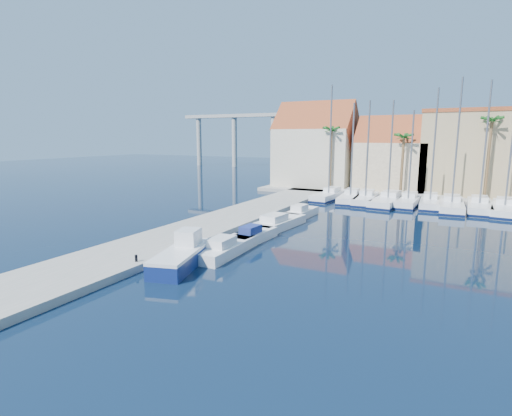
{
  "coord_description": "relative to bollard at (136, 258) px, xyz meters",
  "views": [
    {
      "loc": [
        11.52,
        -15.07,
        8.4
      ],
      "look_at": [
        -2.4,
        11.55,
        3.0
      ],
      "focal_mm": 28.0,
      "sensor_mm": 36.0,
      "label": 1
    }
  ],
  "objects": [
    {
      "name": "sailboat_4",
      "position": [
        12.4,
        33.34,
        -0.12
      ],
      "size": [
        2.43,
        8.42,
        11.42
      ],
      "rotation": [
        0.0,
        0.0,
        -0.02
      ],
      "color": "white",
      "rests_on": "ground"
    },
    {
      "name": "shore_north",
      "position": [
        16.65,
        44.88,
        -0.47
      ],
      "size": [
        54.0,
        16.0,
        0.5
      ],
      "primitive_type": "cube",
      "color": "gray",
      "rests_on": "ground"
    },
    {
      "name": "building_1",
      "position": [
        8.65,
        43.88,
        4.57
      ],
      "size": [
        10.3,
        8.0,
        11.0
      ],
      "color": "tan",
      "rests_on": "shore_north"
    },
    {
      "name": "palm_2",
      "position": [
        20.65,
        38.88,
        9.3
      ],
      "size": [
        2.6,
        2.6,
        11.15
      ],
      "color": "brown",
      "rests_on": "shore_north"
    },
    {
      "name": "palm_0",
      "position": [
        0.65,
        38.88,
        8.36
      ],
      "size": [
        2.6,
        2.6,
        10.15
      ],
      "color": "brown",
      "rests_on": "shore_north"
    },
    {
      "name": "sailboat_2",
      "position": [
        7.31,
        32.95,
        -0.11
      ],
      "size": [
        3.05,
        9.05,
        12.72
      ],
      "rotation": [
        0.0,
        0.0,
        0.08
      ],
      "color": "white",
      "rests_on": "ground"
    },
    {
      "name": "quay_west",
      "position": [
        -2.35,
        10.38,
        -0.47
      ],
      "size": [
        6.0,
        77.0,
        0.5
      ],
      "primitive_type": "cube",
      "color": "gray",
      "rests_on": "ground"
    },
    {
      "name": "ground",
      "position": [
        6.65,
        -3.12,
        -0.72
      ],
      "size": [
        260.0,
        260.0,
        0.0
      ],
      "primitive_type": "plane",
      "color": "black",
      "rests_on": "ground"
    },
    {
      "name": "motorboat_west_1",
      "position": [
        3.46,
        9.48,
        -0.21
      ],
      "size": [
        1.97,
        5.15,
        1.4
      ],
      "rotation": [
        0.0,
        0.0,
        -0.07
      ],
      "color": "white",
      "rests_on": "ground"
    },
    {
      "name": "bollard",
      "position": [
        0.0,
        0.0,
        0.0
      ],
      "size": [
        0.18,
        0.18,
        0.44
      ],
      "primitive_type": "cylinder",
      "color": "black",
      "rests_on": "quay_west"
    },
    {
      "name": "palm_1",
      "position": [
        10.65,
        38.88,
        7.41
      ],
      "size": [
        2.6,
        2.6,
        9.15
      ],
      "color": "brown",
      "rests_on": "shore_north"
    },
    {
      "name": "sailboat_8",
      "position": [
        22.47,
        33.1,
        -0.1
      ],
      "size": [
        3.3,
        9.88,
        14.72
      ],
      "rotation": [
        0.0,
        0.0,
        -0.08
      ],
      "color": "white",
      "rests_on": "ground"
    },
    {
      "name": "motorboat_west_0",
      "position": [
        3.37,
        5.29,
        -0.21
      ],
      "size": [
        2.26,
        6.35,
        1.4
      ],
      "rotation": [
        0.0,
        0.0,
        0.04
      ],
      "color": "white",
      "rests_on": "ground"
    },
    {
      "name": "sailboat_3",
      "position": [
        10.13,
        33.11,
        -0.14
      ],
      "size": [
        3.47,
        10.45,
        12.67
      ],
      "rotation": [
        0.0,
        0.0,
        -0.07
      ],
      "color": "white",
      "rests_on": "ground"
    },
    {
      "name": "sailboat_6",
      "position": [
        17.18,
        32.76,
        -0.1
      ],
      "size": [
        2.98,
        9.76,
        14.79
      ],
      "rotation": [
        0.0,
        0.0,
        0.04
      ],
      "color": "white",
      "rests_on": "ground"
    },
    {
      "name": "building_0",
      "position": [
        -3.35,
        43.88,
        5.8
      ],
      "size": [
        12.3,
        9.0,
        13.5
      ],
      "color": "beige",
      "rests_on": "shore_north"
    },
    {
      "name": "sailboat_5",
      "position": [
        14.8,
        33.65,
        -0.08
      ],
      "size": [
        2.67,
        8.47,
        13.89
      ],
      "rotation": [
        0.0,
        0.0,
        0.05
      ],
      "color": "white",
      "rests_on": "ground"
    },
    {
      "name": "viaduct",
      "position": [
        -32.42,
        78.88,
        9.53
      ],
      "size": [
        48.0,
        2.2,
        14.45
      ],
      "color": "#9E9E99",
      "rests_on": "ground"
    },
    {
      "name": "fishing_boat",
      "position": [
        2.21,
        1.94,
        0.01
      ],
      "size": [
        3.68,
        6.62,
        2.2
      ],
      "rotation": [
        0.0,
        0.0,
        0.27
      ],
      "color": "navy",
      "rests_on": "ground"
    },
    {
      "name": "sailboat_1",
      "position": [
        5.34,
        33.17,
        -0.11
      ],
      "size": [
        3.04,
        8.92,
        12.51
      ],
      "rotation": [
        0.0,
        0.0,
        0.08
      ],
      "color": "white",
      "rests_on": "ground"
    },
    {
      "name": "building_2",
      "position": [
        19.65,
        44.88,
        5.54
      ],
      "size": [
        14.2,
        10.2,
        11.5
      ],
      "color": "tan",
      "rests_on": "shore_north"
    },
    {
      "name": "motorboat_west_3",
      "position": [
        3.28,
        20.6,
        -0.21
      ],
      "size": [
        1.95,
        5.46,
        1.4
      ],
      "rotation": [
        0.0,
        0.0,
        -0.04
      ],
      "color": "white",
      "rests_on": "ground"
    },
    {
      "name": "sailboat_7",
      "position": [
        20.01,
        33.38,
        -0.1
      ],
      "size": [
        2.5,
        9.36,
        14.38
      ],
      "rotation": [
        0.0,
        0.0,
        0.0
      ],
      "color": "white",
      "rests_on": "ground"
    },
    {
      "name": "sailboat_0",
      "position": [
        2.38,
        33.56,
        -0.07
      ],
      "size": [
        3.03,
        8.85,
        14.89
      ],
      "rotation": [
        0.0,
        0.0,
        -0.09
      ],
      "color": "white",
      "rests_on": "ground"
    },
    {
      "name": "motorboat_west_2",
      "position": [
        3.18,
        14.79,
        -0.21
      ],
      "size": [
        2.95,
        7.33,
        1.4
      ],
      "rotation": [
        0.0,
        0.0,
        -0.09
      ],
      "color": "white",
      "rests_on": "ground"
    }
  ]
}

